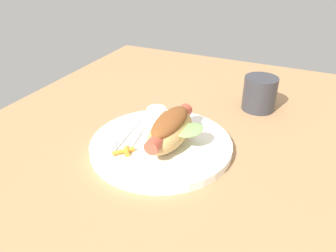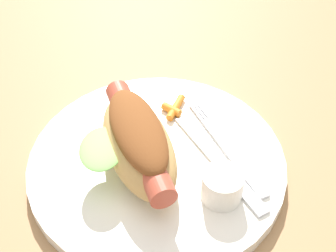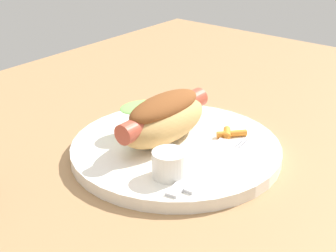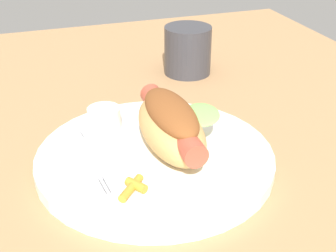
{
  "view_description": "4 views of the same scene",
  "coord_description": "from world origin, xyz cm",
  "px_view_note": "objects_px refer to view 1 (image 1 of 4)",
  "views": [
    {
      "loc": [
        47.45,
        21.59,
        36.81
      ],
      "look_at": [
        -1.51,
        -0.9,
        5.88
      ],
      "focal_mm": 36.1,
      "sensor_mm": 36.0,
      "label": 1
    },
    {
      "loc": [
        -33.66,
        7.24,
        38.75
      ],
      "look_at": [
        -2.75,
        -3.76,
        6.59
      ],
      "focal_mm": 49.48,
      "sensor_mm": 36.0,
      "label": 2
    },
    {
      "loc": [
        -49.75,
        -39.29,
        32.11
      ],
      "look_at": [
        -3.5,
        -2.41,
        4.62
      ],
      "focal_mm": 54.85,
      "sensor_mm": 36.0,
      "label": 3
    },
    {
      "loc": [
        42.46,
        -16.16,
        30.53
      ],
      "look_at": [
        -2.89,
        -0.85,
        4.4
      ],
      "focal_mm": 50.55,
      "sensor_mm": 36.0,
      "label": 4
    }
  ],
  "objects_px": {
    "plate": "(161,145)",
    "knife": "(141,128)",
    "carrot_garnish": "(125,151)",
    "sauce_ramekin": "(156,115)",
    "hot_dog": "(171,129)",
    "fork": "(131,129)",
    "drinking_cup": "(260,93)"
  },
  "relations": [
    {
      "from": "knife",
      "to": "plate",
      "type": "bearing_deg",
      "value": 54.13
    },
    {
      "from": "sauce_ramekin",
      "to": "plate",
      "type": "bearing_deg",
      "value": 32.44
    },
    {
      "from": "fork",
      "to": "drinking_cup",
      "type": "height_order",
      "value": "drinking_cup"
    },
    {
      "from": "hot_dog",
      "to": "sauce_ramekin",
      "type": "distance_m",
      "value": 0.1
    },
    {
      "from": "plate",
      "to": "hot_dog",
      "type": "distance_m",
      "value": 0.05
    },
    {
      "from": "sauce_ramekin",
      "to": "drinking_cup",
      "type": "bearing_deg",
      "value": 135.59
    },
    {
      "from": "plate",
      "to": "sauce_ramekin",
      "type": "bearing_deg",
      "value": -147.56
    },
    {
      "from": "hot_dog",
      "to": "drinking_cup",
      "type": "distance_m",
      "value": 0.28
    },
    {
      "from": "plate",
      "to": "knife",
      "type": "distance_m",
      "value": 0.07
    },
    {
      "from": "sauce_ramekin",
      "to": "fork",
      "type": "distance_m",
      "value": 0.07
    },
    {
      "from": "fork",
      "to": "carrot_garnish",
      "type": "distance_m",
      "value": 0.08
    },
    {
      "from": "plate",
      "to": "fork",
      "type": "bearing_deg",
      "value": -100.39
    },
    {
      "from": "plate",
      "to": "carrot_garnish",
      "type": "relative_size",
      "value": 7.55
    },
    {
      "from": "plate",
      "to": "hot_dog",
      "type": "relative_size",
      "value": 1.71
    },
    {
      "from": "hot_dog",
      "to": "knife",
      "type": "xyz_separation_m",
      "value": [
        -0.03,
        -0.08,
        -0.03
      ]
    },
    {
      "from": "hot_dog",
      "to": "knife",
      "type": "relative_size",
      "value": 1.04
    },
    {
      "from": "plate",
      "to": "knife",
      "type": "height_order",
      "value": "knife"
    },
    {
      "from": "hot_dog",
      "to": "sauce_ramekin",
      "type": "bearing_deg",
      "value": -137.2
    },
    {
      "from": "hot_dog",
      "to": "sauce_ramekin",
      "type": "xyz_separation_m",
      "value": [
        -0.07,
        -0.06,
        -0.02
      ]
    },
    {
      "from": "carrot_garnish",
      "to": "knife",
      "type": "bearing_deg",
      "value": -169.67
    },
    {
      "from": "fork",
      "to": "knife",
      "type": "height_order",
      "value": "same"
    },
    {
      "from": "carrot_garnish",
      "to": "sauce_ramekin",
      "type": "bearing_deg",
      "value": -179.51
    },
    {
      "from": "drinking_cup",
      "to": "hot_dog",
      "type": "bearing_deg",
      "value": -24.64
    },
    {
      "from": "knife",
      "to": "drinking_cup",
      "type": "distance_m",
      "value": 0.3
    },
    {
      "from": "plate",
      "to": "drinking_cup",
      "type": "xyz_separation_m",
      "value": [
        -0.25,
        0.14,
        0.03
      ]
    },
    {
      "from": "fork",
      "to": "knife",
      "type": "relative_size",
      "value": 0.99
    },
    {
      "from": "hot_dog",
      "to": "carrot_garnish",
      "type": "relative_size",
      "value": 4.4
    },
    {
      "from": "hot_dog",
      "to": "carrot_garnish",
      "type": "distance_m",
      "value": 0.09
    },
    {
      "from": "sauce_ramekin",
      "to": "knife",
      "type": "bearing_deg",
      "value": -20.94
    },
    {
      "from": "plate",
      "to": "fork",
      "type": "distance_m",
      "value": 0.08
    },
    {
      "from": "hot_dog",
      "to": "drinking_cup",
      "type": "height_order",
      "value": "same"
    },
    {
      "from": "fork",
      "to": "carrot_garnish",
      "type": "height_order",
      "value": "carrot_garnish"
    }
  ]
}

